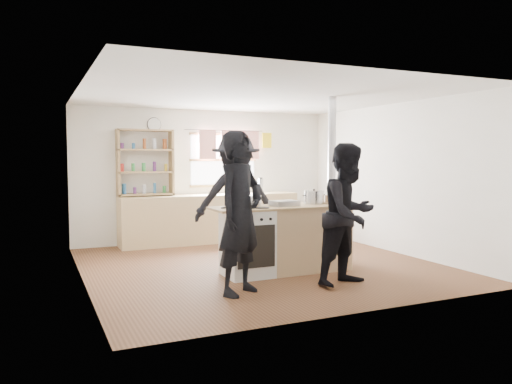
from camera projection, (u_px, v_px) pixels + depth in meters
ground at (260, 265)px, 7.42m from camera, size 5.00×5.00×0.01m
back_counter at (211, 218)px, 9.41m from camera, size 3.40×0.55×0.90m
shelving_unit at (145, 162)px, 8.95m from camera, size 1.00×0.28×1.20m
thermos at (261, 186)px, 9.79m from camera, size 0.10×0.10×0.28m
cooking_island at (286, 239)px, 6.95m from camera, size 1.97×0.64×0.93m
skillet_greens at (243, 206)px, 6.56m from camera, size 0.37×0.37×0.05m
roast_tray at (284, 203)px, 6.89m from camera, size 0.41×0.29×0.08m
stockpot_stove at (254, 201)px, 6.87m from camera, size 0.20×0.20×0.17m
stockpot_counter at (314, 197)px, 7.19m from camera, size 0.29×0.29×0.22m
bread_board at (334, 200)px, 7.25m from camera, size 0.29×0.21×0.12m
flue_heater at (331, 220)px, 7.53m from camera, size 0.35×0.35×2.50m
person_near_left at (240, 213)px, 5.81m from camera, size 0.83×0.75×1.91m
person_near_right at (349, 214)px, 6.23m from camera, size 1.01×0.88×1.78m
person_far at (236, 198)px, 7.63m from camera, size 1.42×1.07×1.95m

